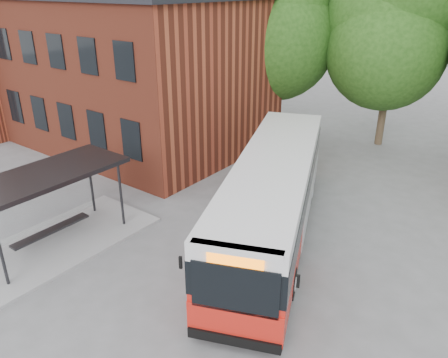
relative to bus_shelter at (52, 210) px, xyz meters
The scene contains 6 objects.
ground 4.83m from the bus_shelter, 12.53° to the left, with size 100.00×100.00×0.00m, color slate.
station_building 13.42m from the bus_shelter, 130.36° to the left, with size 18.40×10.40×8.50m, color maroon, non-canonical shape.
bus_shelter is the anchor object (origin of this frame).
tree_0 17.54m from the bus_shelter, 95.04° to the left, with size 7.92×7.92×11.00m, color #1C4011, non-canonical shape.
tree_1 19.19m from the bus_shelter, 73.01° to the left, with size 7.92×7.92×10.40m, color #1C4011, non-canonical shape.
city_bus 7.89m from the bus_shelter, 42.62° to the left, with size 2.60×12.19×3.10m, color red, non-canonical shape.
Camera 1 is at (8.49, -8.16, 8.67)m, focal length 35.00 mm.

